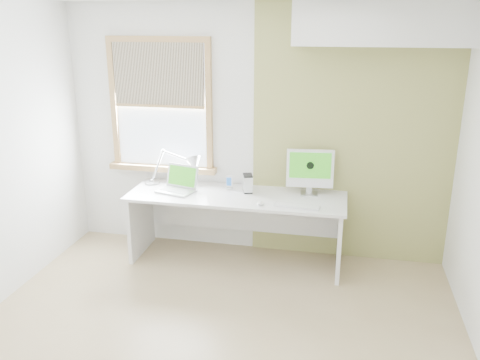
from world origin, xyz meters
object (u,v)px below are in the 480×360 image
(desk, at_px, (238,211))
(laptop, at_px, (179,185))
(desk_lamp, at_px, (186,166))
(external_drive, at_px, (248,183))
(imac, at_px, (310,169))

(desk, bearing_deg, laptop, -175.68)
(desk_lamp, bearing_deg, laptop, -93.43)
(laptop, xyz_separation_m, external_drive, (0.71, 0.11, 0.03))
(desk, distance_m, imac, 0.86)
(desk, bearing_deg, desk_lamp, 162.94)
(imac, bearing_deg, laptop, -172.59)
(desk_lamp, relative_size, laptop, 1.60)
(external_drive, bearing_deg, desk, -148.09)
(laptop, distance_m, external_drive, 0.72)
(external_drive, bearing_deg, imac, 6.23)
(desk, relative_size, laptop, 5.13)
(external_drive, xyz_separation_m, imac, (0.62, 0.07, 0.17))
(laptop, bearing_deg, external_drive, 8.45)
(imac, bearing_deg, desk, -169.96)
(external_drive, relative_size, imac, 0.39)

